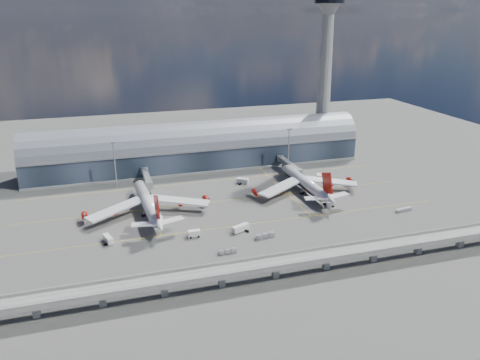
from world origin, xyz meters
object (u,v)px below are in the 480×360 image
object	(u,v)px
control_tower	(325,75)
service_truck_0	(108,239)
service_truck_4	(319,177)
service_truck_2	(240,228)
service_truck_1	(194,234)
service_truck_5	(243,181)
airliner_left	(148,204)
cargo_train_0	(265,236)
floodlight_mast_left	(115,163)
floodlight_mast_right	(289,148)
airliner_right	(306,183)
cargo_train_1	(228,251)
service_truck_3	(329,203)
cargo_train_2	(404,210)

from	to	relation	value
control_tower	service_truck_0	size ratio (longest dim) A/B	13.92
service_truck_4	service_truck_2	bearing A→B (deg)	-117.77
service_truck_1	service_truck_5	distance (m)	68.19
service_truck_2	airliner_left	bearing A→B (deg)	26.89
service_truck_2	cargo_train_0	distance (m)	12.16
service_truck_1	service_truck_5	size ratio (longest dim) A/B	0.80
service_truck_2	control_tower	bearing A→B (deg)	-64.69
service_truck_0	service_truck_1	world-z (taller)	service_truck_1
floodlight_mast_left	control_tower	bearing A→B (deg)	11.72
airliner_left	service_truck_1	world-z (taller)	airliner_left
airliner_left	service_truck_1	distance (m)	33.29
floodlight_mast_right	airliner_right	bearing A→B (deg)	-97.83
airliner_right	cargo_train_1	size ratio (longest dim) A/B	8.06
control_tower	service_truck_2	bearing A→B (deg)	-131.10
service_truck_3	service_truck_5	bearing A→B (deg)	148.97
cargo_train_1	control_tower	bearing A→B (deg)	-36.83
airliner_right	floodlight_mast_right	bearing A→B (deg)	80.70
control_tower	service_truck_5	xyz separation A→B (m)	(-67.84, -42.21, -50.08)
service_truck_3	floodlight_mast_right	bearing A→B (deg)	110.89
cargo_train_1	floodlight_mast_right	bearing A→B (deg)	-32.07
floodlight_mast_right	service_truck_3	size ratio (longest dim) A/B	3.96
cargo_train_0	control_tower	bearing A→B (deg)	-28.81
service_truck_3	cargo_train_1	size ratio (longest dim) A/B	0.86
service_truck_1	service_truck_4	size ratio (longest dim) A/B	0.90
floodlight_mast_right	cargo_train_2	size ratio (longest dim) A/B	2.75
floodlight_mast_left	service_truck_3	xyz separation A→B (m)	(98.35, -56.51, -12.13)
floodlight_mast_left	service_truck_4	xyz separation A→B (m)	(110.63, -20.19, -12.08)
control_tower	service_truck_2	world-z (taller)	control_tower
service_truck_5	service_truck_0	bearing A→B (deg)	159.46
service_truck_2	cargo_train_1	bearing A→B (deg)	124.96
service_truck_4	service_truck_5	distance (m)	43.88
service_truck_0	service_truck_4	size ratio (longest dim) A/B	1.27
floodlight_mast_right	airliner_left	world-z (taller)	floodlight_mast_right
airliner_left	service_truck_4	world-z (taller)	airliner_left
service_truck_3	service_truck_5	size ratio (longest dim) A/B	0.99
service_truck_1	cargo_train_1	world-z (taller)	service_truck_1
service_truck_4	service_truck_3	bearing A→B (deg)	-85.79
control_tower	service_truck_3	world-z (taller)	control_tower
airliner_left	cargo_train_0	world-z (taller)	airliner_left
control_tower	cargo_train_0	distance (m)	142.51
service_truck_1	cargo_train_1	bearing A→B (deg)	-151.57
airliner_left	service_truck_4	xyz separation A→B (m)	(98.06, 20.99, -3.96)
floodlight_mast_left	floodlight_mast_right	distance (m)	100.00
airliner_left	cargo_train_2	bearing A→B (deg)	-18.72
control_tower	cargo_train_1	size ratio (longest dim) A/B	13.62
airliner_left	service_truck_1	xyz separation A→B (m)	(15.73, -29.07, -3.98)
control_tower	service_truck_2	distance (m)	140.56
airliner_left	service_truck_0	distance (m)	30.88
cargo_train_2	service_truck_2	bearing A→B (deg)	95.83
floodlight_mast_right	cargo_train_2	distance (m)	79.75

